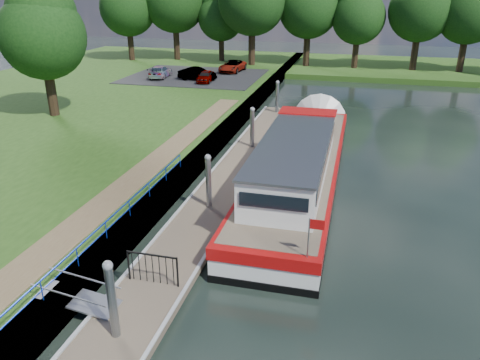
% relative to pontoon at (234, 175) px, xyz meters
% --- Properties ---
extents(ground, '(160.00, 160.00, 0.00)m').
position_rel_pontoon_xyz_m(ground, '(0.00, -13.00, -0.18)').
color(ground, black).
rests_on(ground, ground).
extents(bank_edge, '(1.10, 90.00, 0.78)m').
position_rel_pontoon_xyz_m(bank_edge, '(-2.55, 2.00, 0.20)').
color(bank_edge, '#473D2D').
rests_on(bank_edge, ground).
extents(far_bank, '(60.00, 18.00, 0.60)m').
position_rel_pontoon_xyz_m(far_bank, '(12.00, 39.00, 0.12)').
color(far_bank, '#224413').
rests_on(far_bank, ground).
extents(footpath, '(1.60, 40.00, 0.05)m').
position_rel_pontoon_xyz_m(footpath, '(-4.40, -5.00, 0.62)').
color(footpath, brown).
rests_on(footpath, riverbank).
extents(carpark, '(14.00, 12.00, 0.06)m').
position_rel_pontoon_xyz_m(carpark, '(-11.00, 25.00, 0.62)').
color(carpark, black).
rests_on(carpark, riverbank).
extents(blue_fence, '(0.04, 18.04, 0.72)m').
position_rel_pontoon_xyz_m(blue_fence, '(-2.75, -10.00, 1.13)').
color(blue_fence, '#0C2DBF').
rests_on(blue_fence, riverbank).
extents(pontoon, '(2.50, 30.00, 0.56)m').
position_rel_pontoon_xyz_m(pontoon, '(0.00, 0.00, 0.00)').
color(pontoon, brown).
rests_on(pontoon, ground).
extents(mooring_piles, '(0.30, 27.30, 3.55)m').
position_rel_pontoon_xyz_m(mooring_piles, '(0.00, 0.00, 1.10)').
color(mooring_piles, gray).
rests_on(mooring_piles, ground).
extents(gangway, '(2.58, 1.00, 0.92)m').
position_rel_pontoon_xyz_m(gangway, '(-1.85, -12.50, 0.44)').
color(gangway, '#A5A8AD').
rests_on(gangway, ground).
extents(gate_panel, '(1.85, 0.05, 1.15)m').
position_rel_pontoon_xyz_m(gate_panel, '(-0.00, -10.80, 0.97)').
color(gate_panel, black).
rests_on(gate_panel, ground).
extents(barge, '(4.36, 21.15, 4.78)m').
position_rel_pontoon_xyz_m(barge, '(3.60, 0.63, 0.90)').
color(barge, black).
rests_on(barge, ground).
extents(horizon_trees, '(54.38, 10.03, 12.87)m').
position_rel_pontoon_xyz_m(horizon_trees, '(-1.61, 35.68, 7.76)').
color(horizon_trees, '#332316').
rests_on(horizon_trees, ground).
extents(bank_tree_a, '(6.12, 6.12, 9.72)m').
position_rel_pontoon_xyz_m(bank_tree_a, '(-15.99, 7.08, 6.84)').
color(bank_tree_a, '#332316').
rests_on(bank_tree_a, riverbank).
extents(car_a, '(1.55, 3.42, 1.14)m').
position_rel_pontoon_xyz_m(car_a, '(-8.80, 21.98, 1.22)').
color(car_a, '#999999').
rests_on(car_a, carpark).
extents(car_b, '(4.02, 1.75, 1.29)m').
position_rel_pontoon_xyz_m(car_b, '(-9.97, 22.75, 1.29)').
color(car_b, '#999999').
rests_on(car_b, carpark).
extents(car_c, '(2.19, 4.38, 1.22)m').
position_rel_pontoon_xyz_m(car_c, '(-14.27, 23.15, 1.26)').
color(car_c, '#999999').
rests_on(car_c, carpark).
extents(car_d, '(2.48, 4.72, 1.27)m').
position_rel_pontoon_xyz_m(car_d, '(-7.75, 28.44, 1.29)').
color(car_d, '#999999').
rests_on(car_d, carpark).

